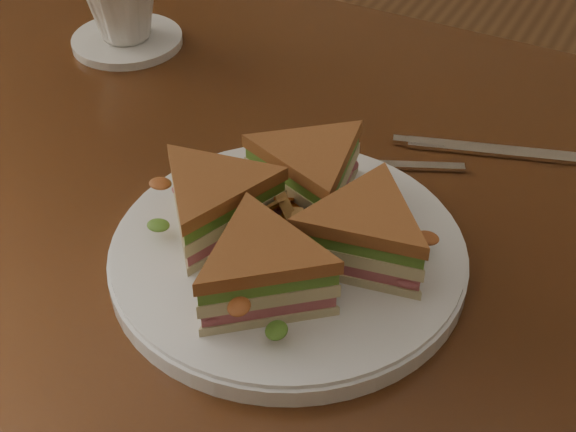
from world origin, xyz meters
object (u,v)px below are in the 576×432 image
at_px(plate, 288,255).
at_px(coffee_cup, 122,3).
at_px(sandwich_wedges, 288,221).
at_px(spoon, 320,162).
at_px(table, 305,287).
at_px(saucer, 127,40).
at_px(knife, 496,151).

distance_m(plate, coffee_cup, 0.43).
height_order(sandwich_wedges, spoon, sandwich_wedges).
relative_size(plate, coffee_cup, 3.16).
height_order(plate, spoon, plate).
height_order(table, sandwich_wedges, sandwich_wedges).
bearing_deg(table, spoon, 106.05).
relative_size(table, plate, 4.11).
bearing_deg(saucer, spoon, -19.68).
height_order(knife, saucer, saucer).
relative_size(table, saucer, 9.22).
height_order(table, saucer, saucer).
bearing_deg(coffee_cup, plate, -47.15).
bearing_deg(spoon, knife, 9.94).
xyz_separation_m(spoon, coffee_cup, (-0.31, 0.11, 0.05)).
relative_size(table, coffee_cup, 12.99).
height_order(sandwich_wedges, knife, sandwich_wedges).
relative_size(saucer, coffee_cup, 1.41).
distance_m(table, knife, 0.23).
bearing_deg(saucer, plate, -35.30).
distance_m(plate, knife, 0.26).
distance_m(plate, saucer, 0.42).
relative_size(spoon, coffee_cup, 1.86).
bearing_deg(coffee_cup, sandwich_wedges, -47.15).
xyz_separation_m(table, spoon, (-0.02, 0.07, 0.10)).
distance_m(sandwich_wedges, coffee_cup, 0.42).
xyz_separation_m(plate, knife, (0.11, 0.23, -0.01)).
relative_size(table, spoon, 7.00).
height_order(plate, coffee_cup, coffee_cup).
bearing_deg(sandwich_wedges, plate, 180.00).
distance_m(knife, saucer, 0.45).
distance_m(table, plate, 0.13).
bearing_deg(spoon, table, -98.57).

